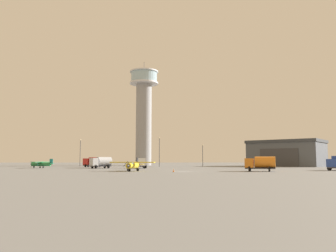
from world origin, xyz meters
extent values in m
plane|color=slate|center=(0.00, 0.00, 0.00)|extent=(400.00, 400.00, 0.00)
cylinder|color=gray|center=(-11.03, 67.31, 16.60)|extent=(6.32, 6.32, 33.21)
cylinder|color=silver|center=(-11.03, 67.31, 33.51)|extent=(11.63, 11.63, 0.60)
cylinder|color=#99B7C6|center=(-11.03, 67.31, 35.90)|extent=(10.70, 10.70, 4.20)
cylinder|color=silver|center=(-11.03, 67.31, 38.25)|extent=(11.63, 11.63, 0.50)
cylinder|color=#38383D|center=(-11.03, 67.31, 40.50)|extent=(0.16, 0.16, 4.00)
cube|color=#4C5159|center=(40.18, 49.39, 4.01)|extent=(28.33, 27.29, 8.02)
cube|color=#35393E|center=(40.18, 49.39, 8.52)|extent=(29.17, 28.13, 1.00)
cube|color=#38383A|center=(35.04, 43.07, 3.01)|extent=(10.07, 8.23, 6.02)
cylinder|color=#287A42|center=(-37.52, 27.29, 1.05)|extent=(5.43, 1.67, 1.06)
cone|color=#38383D|center=(-40.38, 27.62, 1.05)|extent=(0.85, 0.83, 0.74)
cube|color=#38383D|center=(-40.38, 27.62, 1.05)|extent=(0.06, 0.09, 1.63)
cube|color=#287A42|center=(-37.78, 27.32, 1.66)|extent=(2.26, 8.66, 0.17)
cylinder|color=teal|center=(-37.62, 28.68, 1.31)|extent=(0.16, 0.84, 1.16)
cylinder|color=teal|center=(-37.93, 25.96, 1.31)|extent=(0.16, 0.84, 1.16)
cube|color=#99B7C6|center=(-38.54, 27.41, 1.34)|extent=(1.03, 0.95, 0.60)
cone|color=#287A42|center=(-34.66, 26.96, 1.13)|extent=(1.28, 0.93, 0.80)
cube|color=teal|center=(-34.66, 26.96, 1.82)|extent=(0.95, 0.21, 1.46)
cube|color=#287A42|center=(-34.66, 26.96, 1.26)|extent=(1.06, 2.64, 0.09)
cylinder|color=black|center=(-39.56, 27.53, 0.26)|extent=(0.20, 0.53, 0.51)
cylinder|color=black|center=(-37.24, 28.21, 0.26)|extent=(0.20, 0.53, 0.51)
cylinder|color=black|center=(-37.46, 26.33, 0.26)|extent=(0.20, 0.53, 0.51)
cylinder|color=gold|center=(-9.98, 1.28, 1.12)|extent=(2.38, 5.86, 1.14)
cone|color=#38383D|center=(-10.66, -1.73, 1.12)|extent=(0.96, 0.98, 0.80)
cube|color=#38383D|center=(-10.66, -1.73, 1.12)|extent=(0.10, 0.07, 1.75)
cube|color=gold|center=(-10.04, 1.02, 1.79)|extent=(9.29, 3.38, 0.18)
cylinder|color=black|center=(-11.48, 1.34, 1.41)|extent=(0.90, 0.27, 1.25)
cylinder|color=black|center=(-8.60, 0.69, 1.41)|extent=(0.90, 0.27, 1.25)
cube|color=#99B7C6|center=(-10.22, 0.21, 1.44)|extent=(1.11, 1.19, 0.64)
cone|color=gold|center=(-9.30, 4.30, 1.22)|extent=(1.12, 1.45, 0.86)
cube|color=black|center=(-9.30, 4.30, 1.95)|extent=(0.33, 1.01, 1.57)
cube|color=gold|center=(-9.30, 4.30, 1.35)|extent=(2.88, 1.42, 0.09)
cylinder|color=black|center=(-10.47, -0.87, 0.28)|extent=(0.57, 0.27, 0.55)
cylinder|color=black|center=(-10.93, 1.69, 0.28)|extent=(0.57, 0.27, 0.55)
cylinder|color=black|center=(-8.95, 1.24, 0.28)|extent=(0.57, 0.27, 0.55)
cube|color=#38383D|center=(-20.24, 23.12, 0.62)|extent=(5.73, 4.79, 0.24)
cube|color=#B7BABF|center=(-21.89, 22.00, 1.75)|extent=(2.71, 2.98, 2.01)
cube|color=#99B7C6|center=(-22.48, 21.60, 2.15)|extent=(1.28, 1.84, 1.01)
cylinder|color=#B7BABF|center=(-19.47, 23.63, 1.89)|extent=(4.34, 3.97, 2.30)
cylinder|color=black|center=(-21.20, 21.08, 0.50)|extent=(0.79, 0.98, 1.00)
cylinder|color=black|center=(-22.48, 22.98, 0.50)|extent=(0.79, 0.98, 1.00)
cylinder|color=black|center=(-18.22, 23.10, 0.50)|extent=(0.79, 0.98, 1.00)
cylinder|color=black|center=(-19.50, 25.00, 0.50)|extent=(0.79, 0.98, 1.00)
cube|color=#38383D|center=(-25.19, 37.84, 0.62)|extent=(6.17, 2.93, 0.24)
cube|color=red|center=(-27.29, 38.23, 1.72)|extent=(2.06, 2.61, 1.96)
cube|color=#99B7C6|center=(-28.05, 38.37, 2.11)|extent=(0.45, 1.97, 0.98)
cube|color=red|center=(-24.23, 37.66, 1.88)|extent=(4.33, 3.03, 2.28)
cylinder|color=black|center=(-27.43, 37.18, 0.50)|extent=(0.45, 1.03, 1.00)
cylinder|color=black|center=(-27.04, 39.26, 0.50)|extent=(0.45, 1.03, 1.00)
cylinder|color=black|center=(-23.64, 36.48, 0.50)|extent=(0.45, 1.03, 1.00)
cylinder|color=black|center=(-23.25, 38.55, 0.50)|extent=(0.45, 1.03, 1.00)
cube|color=#38383D|center=(-9.65, 23.00, 0.62)|extent=(2.51, 6.27, 0.24)
cube|color=white|center=(-9.42, 20.81, 1.72)|extent=(2.54, 1.94, 1.97)
cube|color=#99B7C6|center=(-9.34, 20.02, 2.12)|extent=(2.02, 0.29, 0.98)
cube|color=brown|center=(-9.75, 24.00, 0.82)|extent=(2.78, 4.32, 0.16)
cube|color=#997547|center=(-9.79, 24.41, 1.35)|extent=(1.10, 1.10, 0.90)
cylinder|color=black|center=(-8.36, 20.98, 0.50)|extent=(1.02, 0.38, 1.00)
cylinder|color=black|center=(-10.49, 20.76, 0.50)|extent=(1.02, 0.38, 1.00)
cylinder|color=black|center=(-8.77, 24.93, 0.50)|extent=(1.02, 0.38, 1.00)
cylinder|color=black|center=(-10.90, 24.71, 0.50)|extent=(1.02, 0.38, 1.00)
cube|color=#38383D|center=(15.51, -0.43, 0.62)|extent=(6.10, 3.78, 0.24)
cube|color=orange|center=(13.55, 0.30, 1.66)|extent=(2.34, 2.74, 1.84)
cube|color=#99B7C6|center=(12.84, 0.57, 2.03)|extent=(0.77, 1.87, 0.92)
cylinder|color=orange|center=(16.41, -0.77, 1.84)|extent=(4.42, 3.43, 2.20)
cylinder|color=black|center=(13.23, -0.69, 0.50)|extent=(0.61, 1.03, 1.00)
cylinder|color=black|center=(13.97, 1.26, 0.50)|extent=(0.61, 1.03, 1.00)
cylinder|color=black|center=(16.78, -2.02, 0.50)|extent=(0.61, 1.03, 1.00)
cylinder|color=black|center=(17.51, -0.07, 0.50)|extent=(0.61, 1.03, 1.00)
cube|color=#2847A8|center=(32.62, 3.63, 1.60)|extent=(2.73, 3.08, 1.72)
cube|color=#99B7C6|center=(31.94, 3.24, 1.95)|extent=(1.16, 1.96, 0.86)
cylinder|color=black|center=(32.09, 4.67, 0.50)|extent=(0.73, 1.01, 1.00)
cylinder|color=#38383D|center=(-31.80, 48.32, 4.44)|extent=(0.18, 0.18, 8.88)
sphere|color=#F9E5B2|center=(-31.80, 48.32, 9.10)|extent=(0.44, 0.44, 0.44)
cylinder|color=#38383D|center=(10.33, 47.99, 3.57)|extent=(0.18, 0.18, 7.13)
sphere|color=#F9E5B2|center=(10.33, 47.99, 7.35)|extent=(0.44, 0.44, 0.44)
cylinder|color=#38383D|center=(-4.63, 43.39, 4.67)|extent=(0.18, 0.18, 9.34)
sphere|color=#F9E5B2|center=(-4.63, 43.39, 9.56)|extent=(0.44, 0.44, 0.44)
cube|color=black|center=(-1.91, -3.52, 0.02)|extent=(0.36, 0.36, 0.04)
cone|color=orange|center=(-1.91, -3.52, 0.34)|extent=(0.30, 0.30, 0.60)
cylinder|color=white|center=(-1.91, -3.52, 0.37)|extent=(0.21, 0.21, 0.08)
camera|label=1|loc=(-4.55, -66.34, 2.34)|focal=35.43mm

